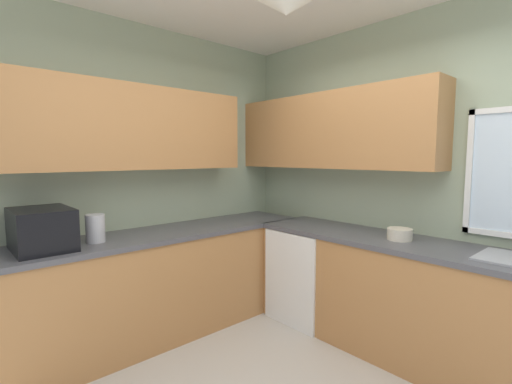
{
  "coord_description": "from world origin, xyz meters",
  "views": [
    {
      "loc": [
        1.25,
        -1.33,
        1.56
      ],
      "look_at": [
        -0.7,
        0.43,
        1.3
      ],
      "focal_mm": 25.15,
      "sensor_mm": 36.0,
      "label": 1
    }
  ],
  "objects": [
    {
      "name": "kettle",
      "position": [
        -1.55,
        -0.44,
        1.02
      ],
      "size": [
        0.14,
        0.14,
        0.21
      ],
      "primitive_type": "cylinder",
      "color": "#B7B7BC",
      "rests_on": "counter_run_left"
    },
    {
      "name": "room_shell",
      "position": [
        -0.77,
        0.56,
        1.88
      ],
      "size": [
        3.88,
        3.43,
        2.79
      ],
      "color": "#9EAD8E",
      "rests_on": "ground_plane"
    },
    {
      "name": "counter_run_back",
      "position": [
        0.21,
        1.35,
        0.46
      ],
      "size": [
        2.97,
        0.65,
        0.91
      ],
      "color": "#AD7542",
      "rests_on": "ground_plane"
    },
    {
      "name": "dishwasher",
      "position": [
        -0.91,
        1.32,
        0.43
      ],
      "size": [
        0.6,
        0.6,
        0.87
      ],
      "primitive_type": "cube",
      "color": "white",
      "rests_on": "ground_plane"
    },
    {
      "name": "bowl",
      "position": [
        -0.04,
        1.35,
        0.96
      ],
      "size": [
        0.19,
        0.19,
        0.09
      ],
      "primitive_type": "cylinder",
      "color": "beige",
      "rests_on": "counter_run_back"
    },
    {
      "name": "microwave",
      "position": [
        -1.57,
        -0.79,
        1.06
      ],
      "size": [
        0.48,
        0.36,
        0.29
      ],
      "primitive_type": "cube",
      "color": "black",
      "rests_on": "counter_run_left"
    },
    {
      "name": "counter_run_left",
      "position": [
        -1.57,
        0.0,
        0.46
      ],
      "size": [
        0.65,
        3.04,
        0.91
      ],
      "color": "#AD7542",
      "rests_on": "ground_plane"
    }
  ]
}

